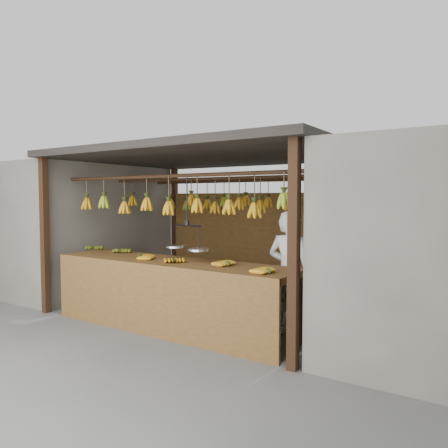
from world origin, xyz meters
The scene contains 8 objects.
ground centered at (0.00, 0.00, 0.00)m, with size 80.00×80.00×0.00m, color #5B5B57.
stall centered at (0.00, 0.33, 1.97)m, with size 4.30×3.30×2.40m.
neighbor_left centered at (-3.60, 0.00, 1.15)m, with size 3.00×3.00×2.30m, color slate.
counter centered at (0.10, -1.23, 0.71)m, with size 3.62×0.79×0.96m.
hanging_bananas centered at (0.00, 0.00, 1.62)m, with size 3.62×2.24×0.39m.
balance_scale centered at (0.28, -1.00, 1.11)m, with size 0.75×0.40×0.95m.
vendor centered at (1.48, -0.46, 0.78)m, with size 0.57×0.37×1.56m, color white.
bag_bundles centered at (1.94, 1.35, 0.98)m, with size 0.08×0.26×1.26m.
Camera 1 is at (3.76, -5.43, 1.72)m, focal length 35.00 mm.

